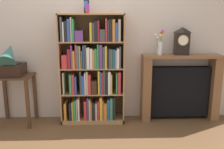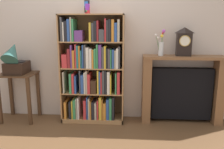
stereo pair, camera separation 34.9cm
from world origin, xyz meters
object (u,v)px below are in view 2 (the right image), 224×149
object	(u,v)px
gramophone	(15,60)
mantel_clock	(184,42)
side_table_left	(19,87)
fireplace_mantel	(182,90)
flower_vase	(161,45)
bookshelf	(93,72)
cup_stack	(87,7)

from	to	relation	value
gramophone	mantel_clock	distance (m)	2.39
side_table_left	fireplace_mantel	size ratio (longest dim) A/B	0.63
side_table_left	gramophone	world-z (taller)	gramophone
mantel_clock	flower_vase	size ratio (longest dim) A/B	1.08
gramophone	mantel_clock	xyz separation A→B (m)	(2.37, 0.12, 0.26)
flower_vase	bookshelf	bearing A→B (deg)	-178.17
bookshelf	flower_vase	world-z (taller)	bookshelf
bookshelf	gramophone	distance (m)	1.12
fireplace_mantel	bookshelf	bearing A→B (deg)	-177.53
flower_vase	gramophone	bearing A→B (deg)	-176.53
side_table_left	mantel_clock	distance (m)	2.46
cup_stack	gramophone	distance (m)	1.27
flower_vase	mantel_clock	bearing A→B (deg)	-0.15
fireplace_mantel	flower_vase	world-z (taller)	flower_vase
bookshelf	mantel_clock	bearing A→B (deg)	1.35
cup_stack	mantel_clock	world-z (taller)	cup_stack
side_table_left	mantel_clock	xyz separation A→B (m)	(2.37, 0.07, 0.67)
cup_stack	mantel_clock	bearing A→B (deg)	-0.02
gramophone	flower_vase	bearing A→B (deg)	3.47
gramophone	mantel_clock	world-z (taller)	mantel_clock
side_table_left	mantel_clock	size ratio (longest dim) A/B	1.82
mantel_clock	side_table_left	bearing A→B (deg)	-178.22
cup_stack	fireplace_mantel	world-z (taller)	cup_stack
side_table_left	flower_vase	world-z (taller)	flower_vase
side_table_left	gramophone	size ratio (longest dim) A/B	1.41
side_table_left	flower_vase	distance (m)	2.15
fireplace_mantel	gramophone	bearing A→B (deg)	-176.41
gramophone	mantel_clock	bearing A→B (deg)	2.99
fireplace_mantel	mantel_clock	size ratio (longest dim) A/B	2.90
bookshelf	gramophone	world-z (taller)	bookshelf
side_table_left	bookshelf	bearing A→B (deg)	2.29
gramophone	flower_vase	distance (m)	2.07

